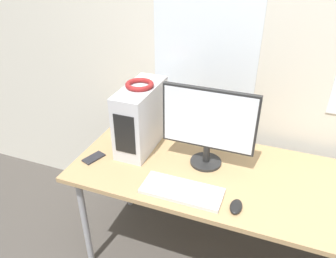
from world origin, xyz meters
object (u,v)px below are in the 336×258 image
(headphones, at_px, (140,85))
(cell_phone, at_px, (94,158))
(monitor_main, at_px, (208,124))
(keyboard, at_px, (182,191))
(pc_tower, at_px, (141,117))
(mouse, at_px, (236,206))

(headphones, distance_m, cell_phone, 0.52)
(monitor_main, bearing_deg, keyboard, -99.47)
(pc_tower, bearing_deg, mouse, -28.21)
(monitor_main, bearing_deg, mouse, -52.54)
(monitor_main, xyz_separation_m, cell_phone, (-0.64, -0.19, -0.26))
(mouse, bearing_deg, pc_tower, 151.79)
(cell_phone, bearing_deg, headphones, 68.75)
(keyboard, bearing_deg, cell_phone, 170.67)
(headphones, relative_size, monitor_main, 0.32)
(headphones, bearing_deg, monitor_main, -6.67)
(pc_tower, relative_size, monitor_main, 0.83)
(headphones, distance_m, keyboard, 0.65)
(monitor_main, xyz_separation_m, keyboard, (-0.05, -0.29, -0.26))
(keyboard, xyz_separation_m, cell_phone, (-0.59, 0.10, -0.01))
(cell_phone, bearing_deg, keyboard, 9.93)
(mouse, bearing_deg, cell_phone, 172.52)
(headphones, xyz_separation_m, cell_phone, (-0.21, -0.24, -0.41))
(pc_tower, relative_size, keyboard, 1.03)
(pc_tower, bearing_deg, headphones, 90.00)
(mouse, bearing_deg, keyboard, 176.41)
(pc_tower, bearing_deg, keyboard, -41.63)
(pc_tower, bearing_deg, cell_phone, -130.62)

